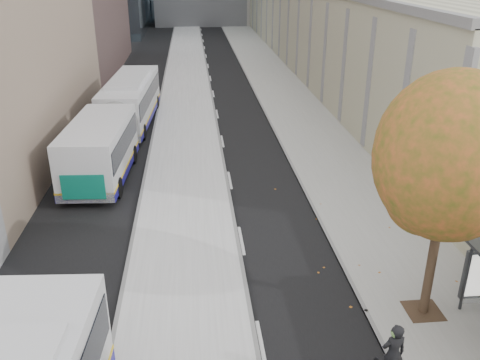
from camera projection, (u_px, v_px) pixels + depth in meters
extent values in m
cube|color=#ADADAD|center=(186.00, 118.00, 35.37)|extent=(4.25, 150.00, 0.15)
cube|color=gray|center=(299.00, 115.00, 36.08)|extent=(4.75, 150.00, 0.08)
cube|color=gray|center=(344.00, 15.00, 61.95)|extent=(18.00, 92.00, 8.00)
cylinder|color=#2D2217|center=(431.00, 267.00, 15.29)|extent=(0.28, 0.28, 3.24)
sphere|color=#2C5011|center=(450.00, 157.00, 13.87)|extent=(4.20, 4.20, 4.20)
cube|color=silver|center=(120.00, 120.00, 30.09)|extent=(3.67, 18.03, 2.98)
cube|color=black|center=(119.00, 111.00, 29.88)|extent=(3.69, 17.32, 1.03)
cube|color=#0A6450|center=(96.00, 186.00, 22.09)|extent=(1.89, 0.18, 1.15)
imported|color=black|center=(393.00, 354.00, 12.42)|extent=(0.68, 0.49, 1.75)
sphere|color=#69994B|center=(396.00, 333.00, 12.16)|extent=(0.27, 0.27, 0.27)
imported|color=silver|center=(141.00, 78.00, 44.80)|extent=(2.30, 3.67, 1.17)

